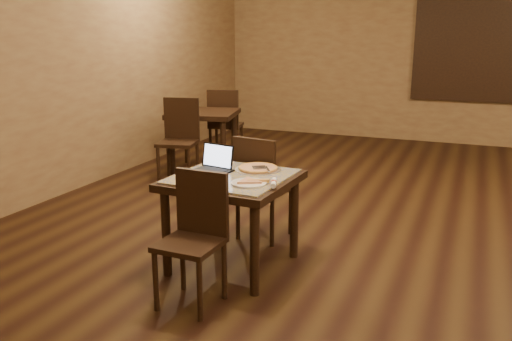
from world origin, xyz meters
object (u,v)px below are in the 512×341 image
at_px(chair_main_near, 195,230).
at_px(chair_main_far, 260,182).
at_px(pizza_pan, 258,169).
at_px(laptop, 215,164).
at_px(tiled_table, 232,188).
at_px(other_table_b, 204,121).
at_px(other_table_b_chair_near, 180,135).
at_px(other_table_b_chair_far, 225,121).

bearing_deg(chair_main_near, chair_main_far, 92.68).
bearing_deg(pizza_pan, laptop, -156.03).
height_order(tiled_table, chair_main_far, chair_main_far).
distance_m(pizza_pan, other_table_b, 3.07).
bearing_deg(other_table_b_chair_near, other_table_b, 75.00).
height_order(chair_main_far, pizza_pan, chair_main_far).
distance_m(chair_main_near, chair_main_far, 1.24).
height_order(tiled_table, chair_main_near, chair_main_near).
relative_size(laptop, other_table_b_chair_near, 0.32).
height_order(tiled_table, other_table_b_chair_near, other_table_b_chair_near).
relative_size(chair_main_far, laptop, 2.89).
relative_size(pizza_pan, other_table_b_chair_far, 0.36).
xyz_separation_m(pizza_pan, other_table_b_chair_near, (-1.83, 1.87, -0.18)).
relative_size(chair_main_near, pizza_pan, 2.46).
height_order(laptop, other_table_b, laptop).
distance_m(laptop, other_table_b_chair_near, 2.52).
height_order(other_table_b_chair_near, other_table_b_chair_far, same).
bearing_deg(tiled_table, chair_main_near, -86.39).
bearing_deg(other_table_b_chair_far, other_table_b_chair_near, 75.00).
distance_m(chair_main_near, other_table_b_chair_far, 4.29).
distance_m(chair_main_far, laptop, 0.62).
bearing_deg(other_table_b, chair_main_far, -64.56).
relative_size(chair_main_far, other_table_b, 0.93).
height_order(tiled_table, pizza_pan, pizza_pan).
relative_size(tiled_table, pizza_pan, 2.58).
relative_size(chair_main_near, other_table_b, 0.90).
xyz_separation_m(chair_main_near, other_table_b_chair_far, (-1.67, 3.95, 0.07)).
height_order(chair_main_far, other_table_b_chair_far, other_table_b_chair_far).
relative_size(chair_main_near, chair_main_far, 0.96).
height_order(pizza_pan, other_table_b_chair_near, other_table_b_chair_near).
distance_m(chair_main_far, other_table_b_chair_near, 2.26).
xyz_separation_m(chair_main_far, pizza_pan, (0.13, -0.38, 0.22)).
distance_m(chair_main_near, other_table_b_chair_near, 3.22).
bearing_deg(laptop, chair_main_far, 80.99).
bearing_deg(other_table_b_chair_far, other_table_b, 75.00).
xyz_separation_m(laptop, other_table_b_chair_far, (-1.47, 3.24, -0.23)).
bearing_deg(other_table_b, other_table_b_chair_near, -105.00).
height_order(chair_main_near, other_table_b_chair_far, other_table_b_chair_far).
distance_m(laptop, pizza_pan, 0.35).
xyz_separation_m(chair_main_far, other_table_b_chair_far, (-1.65, 2.72, 0.05)).
relative_size(chair_main_far, other_table_b_chair_far, 0.92).
relative_size(tiled_table, chair_main_near, 1.05).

